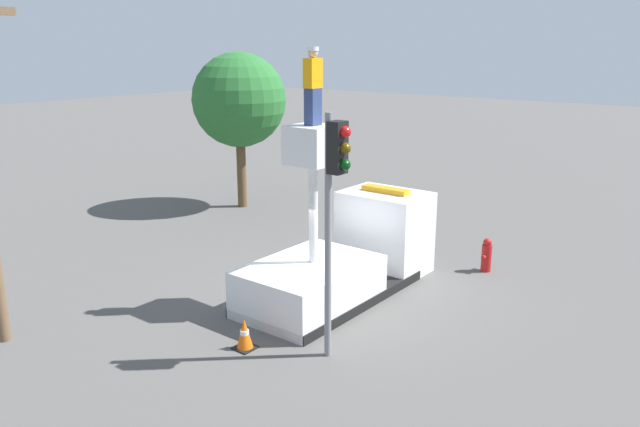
{
  "coord_description": "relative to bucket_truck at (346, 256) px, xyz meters",
  "views": [
    {
      "loc": [
        -11.9,
        -8.93,
        6.28
      ],
      "look_at": [
        -1.6,
        -0.9,
        2.72
      ],
      "focal_mm": 35.0,
      "sensor_mm": 36.0,
      "label": 1
    }
  ],
  "objects": [
    {
      "name": "worker",
      "position": [
        -1.37,
        0.0,
        4.43
      ],
      "size": [
        0.4,
        0.26,
        1.75
      ],
      "color": "navy",
      "rests_on": "bucket_truck"
    },
    {
      "name": "fire_hydrant",
      "position": [
        3.59,
        -2.35,
        -0.44
      ],
      "size": [
        0.52,
        0.28,
        0.98
      ],
      "color": "red",
      "rests_on": "ground"
    },
    {
      "name": "traffic_cone_rear",
      "position": [
        -4.03,
        -0.24,
        -0.6
      ],
      "size": [
        0.44,
        0.44,
        0.68
      ],
      "color": "black",
      "rests_on": "ground"
    },
    {
      "name": "bucket_truck",
      "position": [
        0.0,
        0.0,
        0.0
      ],
      "size": [
        5.95,
        2.39,
        4.48
      ],
      "color": "black",
      "rests_on": "ground"
    },
    {
      "name": "ground_plane",
      "position": [
        -0.67,
        0.0,
        -0.92
      ],
      "size": [
        120.0,
        120.0,
        0.0
      ],
      "primitive_type": "plane",
      "color": "#565451"
    },
    {
      "name": "traffic_light_pole",
      "position": [
        -3.17,
        -1.95,
        2.65
      ],
      "size": [
        0.34,
        0.57,
        5.04
      ],
      "color": "gray",
      "rests_on": "ground"
    },
    {
      "name": "tree_left_bg",
      "position": [
        4.58,
        8.37,
        3.27
      ],
      "size": [
        3.61,
        3.61,
        6.02
      ],
      "color": "brown",
      "rests_on": "ground"
    }
  ]
}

